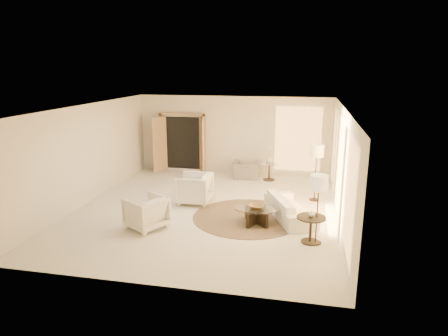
% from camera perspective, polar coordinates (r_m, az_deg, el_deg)
% --- Properties ---
extents(room, '(7.04, 8.04, 2.83)m').
position_cam_1_polar(room, '(10.65, -2.55, 1.14)').
color(room, beige).
rests_on(room, ground).
extents(windows_right, '(0.10, 6.40, 2.40)m').
position_cam_1_polar(windows_right, '(10.47, 16.21, 0.08)').
color(windows_right, '#FFBD66').
rests_on(windows_right, room).
extents(window_back_corner, '(1.70, 0.10, 2.40)m').
position_cam_1_polar(window_back_corner, '(14.21, 10.52, 4.07)').
color(window_back_corner, '#FFBD66').
rests_on(window_back_corner, room).
extents(curtains_right, '(0.06, 5.20, 2.60)m').
position_cam_1_polar(curtains_right, '(11.35, 15.63, 0.94)').
color(curtains_right, '#C1B38D').
rests_on(curtains_right, room).
extents(french_doors, '(1.95, 0.66, 2.16)m').
position_cam_1_polar(french_doors, '(14.82, -6.02, 3.54)').
color(french_doors, tan).
rests_on(french_doors, room).
extents(area_rug, '(3.04, 3.04, 0.01)m').
position_cam_1_polar(area_rug, '(10.51, 3.36, -7.01)').
color(area_rug, '#3A2A1B').
rests_on(area_rug, room).
extents(sofa, '(1.51, 2.17, 0.59)m').
position_cam_1_polar(sofa, '(10.47, 9.40, -5.59)').
color(sofa, white).
rests_on(sofa, room).
extents(armchair_left, '(0.86, 0.92, 0.94)m').
position_cam_1_polar(armchair_left, '(11.45, -4.29, -2.74)').
color(armchair_left, white).
rests_on(armchair_left, room).
extents(armchair_right, '(1.12, 1.13, 0.87)m').
position_cam_1_polar(armchair_right, '(9.88, -11.06, -6.03)').
color(armchair_right, white).
rests_on(armchair_right, room).
extents(accent_chair, '(0.90, 0.60, 0.78)m').
position_cam_1_polar(accent_chair, '(13.99, 3.25, 0.11)').
color(accent_chair, gray).
rests_on(accent_chair, room).
extents(coffee_table, '(1.32, 1.32, 0.41)m').
position_cam_1_polar(coffee_table, '(10.03, 4.63, -6.55)').
color(coffee_table, black).
rests_on(coffee_table, room).
extents(end_table, '(0.64, 0.64, 0.61)m').
position_cam_1_polar(end_table, '(9.13, 12.30, -7.95)').
color(end_table, black).
rests_on(end_table, room).
extents(side_table, '(0.52, 0.52, 0.61)m').
position_cam_1_polar(side_table, '(13.80, 6.48, -0.26)').
color(side_table, '#32231A').
rests_on(side_table, room).
extents(floor_lamp_near, '(0.40, 0.40, 1.66)m').
position_cam_1_polar(floor_lamp_near, '(11.70, 13.11, 2.08)').
color(floor_lamp_near, '#32231A').
rests_on(floor_lamp_near, room).
extents(floor_lamp_far, '(0.38, 0.38, 1.57)m').
position_cam_1_polar(floor_lamp_far, '(8.81, 13.39, -2.48)').
color(floor_lamp_far, '#32231A').
rests_on(floor_lamp_far, room).
extents(bowl, '(0.42, 0.42, 0.09)m').
position_cam_1_polar(bowl, '(9.96, 4.65, -5.49)').
color(bowl, brown).
rests_on(bowl, coffee_table).
extents(end_vase, '(0.16, 0.16, 0.15)m').
position_cam_1_polar(end_vase, '(9.04, 12.39, -6.40)').
color(end_vase, silver).
rests_on(end_vase, end_table).
extents(side_vase, '(0.32, 0.32, 0.27)m').
position_cam_1_polar(side_vase, '(13.71, 6.52, 1.24)').
color(side_vase, silver).
rests_on(side_vase, side_table).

